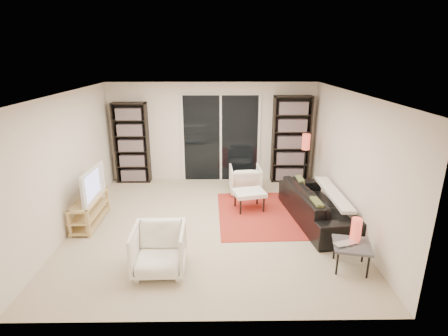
{
  "coord_description": "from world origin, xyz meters",
  "views": [
    {
      "loc": [
        0.17,
        -5.88,
        3.02
      ],
      "look_at": [
        0.25,
        0.3,
        1.0
      ],
      "focal_mm": 28.0,
      "sensor_mm": 36.0,
      "label": 1
    }
  ],
  "objects_px": {
    "floor_lamp": "(306,148)",
    "bookshelf_right": "(291,140)",
    "sofa": "(318,205)",
    "tv_stand": "(90,210)",
    "ottoman": "(249,194)",
    "bookshelf_left": "(132,143)",
    "armchair_front": "(159,250)",
    "side_table": "(352,247)",
    "armchair_back": "(245,180)"
  },
  "relations": [
    {
      "from": "floor_lamp",
      "to": "bookshelf_right",
      "type": "bearing_deg",
      "value": 110.13
    },
    {
      "from": "sofa",
      "to": "tv_stand",
      "type": "bearing_deg",
      "value": 82.81
    },
    {
      "from": "tv_stand",
      "to": "ottoman",
      "type": "distance_m",
      "value": 3.07
    },
    {
      "from": "bookshelf_left",
      "to": "bookshelf_right",
      "type": "distance_m",
      "value": 3.85
    },
    {
      "from": "armchair_front",
      "to": "floor_lamp",
      "type": "distance_m",
      "value": 4.32
    },
    {
      "from": "bookshelf_right",
      "to": "floor_lamp",
      "type": "relative_size",
      "value": 1.59
    },
    {
      "from": "ottoman",
      "to": "side_table",
      "type": "height_order",
      "value": "same"
    },
    {
      "from": "armchair_back",
      "to": "bookshelf_left",
      "type": "bearing_deg",
      "value": -19.1
    },
    {
      "from": "sofa",
      "to": "bookshelf_left",
      "type": "bearing_deg",
      "value": 53.03
    },
    {
      "from": "tv_stand",
      "to": "floor_lamp",
      "type": "height_order",
      "value": "floor_lamp"
    },
    {
      "from": "sofa",
      "to": "ottoman",
      "type": "xyz_separation_m",
      "value": [
        -1.25,
        0.53,
        0.03
      ]
    },
    {
      "from": "bookshelf_left",
      "to": "tv_stand",
      "type": "bearing_deg",
      "value": -97.5
    },
    {
      "from": "tv_stand",
      "to": "bookshelf_left",
      "type": "bearing_deg",
      "value": 82.5
    },
    {
      "from": "bookshelf_right",
      "to": "sofa",
      "type": "relative_size",
      "value": 0.96
    },
    {
      "from": "floor_lamp",
      "to": "armchair_back",
      "type": "bearing_deg",
      "value": -170.74
    },
    {
      "from": "tv_stand",
      "to": "armchair_front",
      "type": "xyz_separation_m",
      "value": [
        1.54,
        -1.53,
        0.08
      ]
    },
    {
      "from": "tv_stand",
      "to": "armchair_front",
      "type": "bearing_deg",
      "value": -44.9
    },
    {
      "from": "ottoman",
      "to": "floor_lamp",
      "type": "distance_m",
      "value": 1.87
    },
    {
      "from": "tv_stand",
      "to": "side_table",
      "type": "xyz_separation_m",
      "value": [
        4.34,
        -1.51,
        0.1
      ]
    },
    {
      "from": "bookshelf_right",
      "to": "sofa",
      "type": "height_order",
      "value": "bookshelf_right"
    },
    {
      "from": "armchair_back",
      "to": "armchair_front",
      "type": "relative_size",
      "value": 0.92
    },
    {
      "from": "tv_stand",
      "to": "side_table",
      "type": "height_order",
      "value": "tv_stand"
    },
    {
      "from": "tv_stand",
      "to": "ottoman",
      "type": "relative_size",
      "value": 1.67
    },
    {
      "from": "bookshelf_left",
      "to": "tv_stand",
      "type": "height_order",
      "value": "bookshelf_left"
    },
    {
      "from": "bookshelf_left",
      "to": "tv_stand",
      "type": "relative_size",
      "value": 1.67
    },
    {
      "from": "ottoman",
      "to": "bookshelf_left",
      "type": "bearing_deg",
      "value": 147.93
    },
    {
      "from": "side_table",
      "to": "floor_lamp",
      "type": "bearing_deg",
      "value": 89.48
    },
    {
      "from": "bookshelf_left",
      "to": "sofa",
      "type": "xyz_separation_m",
      "value": [
        3.96,
        -2.23,
        -0.65
      ]
    },
    {
      "from": "bookshelf_right",
      "to": "side_table",
      "type": "relative_size",
      "value": 3.39
    },
    {
      "from": "bookshelf_left",
      "to": "sofa",
      "type": "height_order",
      "value": "bookshelf_left"
    },
    {
      "from": "armchair_front",
      "to": "floor_lamp",
      "type": "height_order",
      "value": "floor_lamp"
    },
    {
      "from": "bookshelf_left",
      "to": "bookshelf_right",
      "type": "bearing_deg",
      "value": -0.0
    },
    {
      "from": "tv_stand",
      "to": "ottoman",
      "type": "xyz_separation_m",
      "value": [
        3.01,
        0.56,
        0.08
      ]
    },
    {
      "from": "sofa",
      "to": "floor_lamp",
      "type": "xyz_separation_m",
      "value": [
        0.1,
        1.64,
        0.68
      ]
    },
    {
      "from": "ottoman",
      "to": "floor_lamp",
      "type": "xyz_separation_m",
      "value": [
        1.35,
        1.11,
        0.65
      ]
    },
    {
      "from": "bookshelf_right",
      "to": "armchair_back",
      "type": "xyz_separation_m",
      "value": [
        -1.16,
        -0.82,
        -0.73
      ]
    },
    {
      "from": "armchair_back",
      "to": "armchair_front",
      "type": "distance_m",
      "value": 3.31
    },
    {
      "from": "sofa",
      "to": "armchair_front",
      "type": "bearing_deg",
      "value": 112.3
    },
    {
      "from": "tv_stand",
      "to": "side_table",
      "type": "relative_size",
      "value": 1.88
    },
    {
      "from": "bookshelf_left",
      "to": "side_table",
      "type": "height_order",
      "value": "bookshelf_left"
    },
    {
      "from": "ottoman",
      "to": "side_table",
      "type": "relative_size",
      "value": 1.13
    },
    {
      "from": "sofa",
      "to": "side_table",
      "type": "distance_m",
      "value": 1.54
    },
    {
      "from": "armchair_back",
      "to": "side_table",
      "type": "xyz_separation_m",
      "value": [
        1.35,
        -2.95,
        0.04
      ]
    },
    {
      "from": "tv_stand",
      "to": "floor_lamp",
      "type": "xyz_separation_m",
      "value": [
        4.36,
        1.67,
        0.74
      ]
    },
    {
      "from": "armchair_back",
      "to": "tv_stand",
      "type": "bearing_deg",
      "value": 23.55
    },
    {
      "from": "bookshelf_right",
      "to": "floor_lamp",
      "type": "distance_m",
      "value": 0.63
    },
    {
      "from": "bookshelf_left",
      "to": "armchair_front",
      "type": "distance_m",
      "value": 4.04
    },
    {
      "from": "tv_stand",
      "to": "armchair_back",
      "type": "distance_m",
      "value": 3.32
    },
    {
      "from": "tv_stand",
      "to": "floor_lamp",
      "type": "relative_size",
      "value": 0.88
    },
    {
      "from": "armchair_front",
      "to": "side_table",
      "type": "relative_size",
      "value": 1.22
    }
  ]
}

